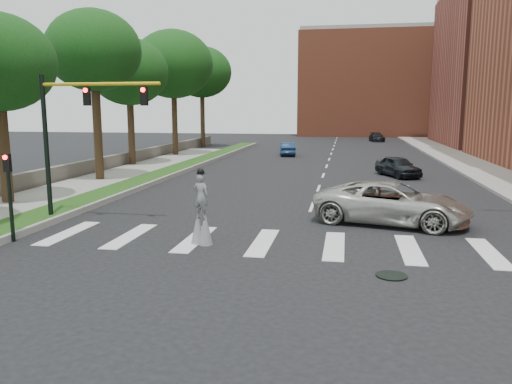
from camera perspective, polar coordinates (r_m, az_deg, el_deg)
ground_plane at (r=17.10m, az=4.52°, el=-6.84°), size 160.00×160.00×0.00m
grass_median at (r=38.91m, az=-9.49°, el=2.46°), size 2.00×60.00×0.25m
median_curb at (r=38.56m, az=-8.02°, el=2.46°), size 0.20×60.00×0.28m
sidewalk_left at (r=31.23m, az=-20.91°, el=0.19°), size 4.00×60.00×0.18m
sidewalk_right at (r=43.01m, az=24.91°, el=2.32°), size 5.00×90.00×0.18m
stone_wall at (r=42.82m, az=-15.55°, el=3.45°), size 0.50×56.00×1.10m
manhole at (r=15.18m, az=15.22°, el=-9.21°), size 0.90×0.90×0.04m
building_far at (r=73.42m, az=27.08°, el=12.54°), size 16.00×22.00×20.00m
building_backdrop at (r=94.53m, az=13.22°, el=11.79°), size 26.00×14.00×18.00m
traffic_signal at (r=22.45m, az=-20.37°, el=7.25°), size 5.30×0.23×6.20m
secondary_signal at (r=20.01m, az=-26.36°, el=0.30°), size 0.25×0.21×3.23m
stilt_performer at (r=17.87m, az=-6.26°, el=-2.71°), size 0.83×0.61×2.74m
suv_crossing at (r=21.77m, az=15.27°, el=-1.20°), size 6.90×4.41×1.77m
car_near at (r=37.06m, az=15.92°, el=2.83°), size 3.38×4.63×1.47m
car_mid at (r=52.04m, az=3.62°, el=4.94°), size 2.13×4.37×1.38m
car_far at (r=76.61m, az=13.64°, el=6.12°), size 2.40×4.68×1.30m
tree_2 at (r=34.81m, az=-18.08°, el=15.03°), size 6.10×6.10×11.09m
tree_3 at (r=43.47m, az=-14.33°, el=13.14°), size 6.47×6.47×10.57m
tree_4 at (r=52.00m, az=-9.44°, el=14.19°), size 7.95×7.95×12.57m
tree_5 at (r=63.68m, az=-6.22°, el=13.44°), size 7.36×7.36×12.41m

